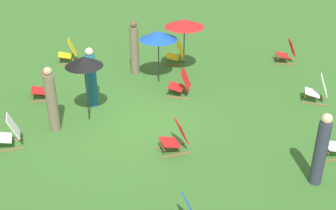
{
  "coord_description": "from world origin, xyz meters",
  "views": [
    {
      "loc": [
        10.46,
        0.97,
        6.17
      ],
      "look_at": [
        0.0,
        1.2,
        0.5
      ],
      "focal_mm": 47.14,
      "sensor_mm": 36.0,
      "label": 1
    }
  ],
  "objects_px": {
    "deckchair_1": "(318,90)",
    "umbrella_2": "(84,61)",
    "person_3": "(321,150)",
    "deckchair_0": "(69,52)",
    "person_2": "(52,101)",
    "umbrella_0": "(158,35)",
    "person_1": "(91,79)",
    "deckchair_2": "(181,84)",
    "deckchair_4": "(176,138)",
    "deckchair_10": "(44,87)",
    "person_0": "(134,49)",
    "umbrella_1": "(184,23)",
    "deckchair_5": "(287,52)",
    "deckchair_3": "(8,133)",
    "deckchair_6": "(177,54)"
  },
  "relations": [
    {
      "from": "umbrella_0",
      "to": "person_2",
      "type": "relative_size",
      "value": 0.95
    },
    {
      "from": "umbrella_0",
      "to": "person_3",
      "type": "relative_size",
      "value": 0.98
    },
    {
      "from": "person_2",
      "to": "umbrella_1",
      "type": "bearing_deg",
      "value": 109.35
    },
    {
      "from": "deckchair_10",
      "to": "person_2",
      "type": "height_order",
      "value": "person_2"
    },
    {
      "from": "deckchair_6",
      "to": "umbrella_2",
      "type": "bearing_deg",
      "value": -22.16
    },
    {
      "from": "umbrella_0",
      "to": "deckchair_10",
      "type": "bearing_deg",
      "value": -72.62
    },
    {
      "from": "deckchair_2",
      "to": "deckchair_3",
      "type": "distance_m",
      "value": 5.16
    },
    {
      "from": "deckchair_5",
      "to": "deckchair_6",
      "type": "bearing_deg",
      "value": -88.57
    },
    {
      "from": "deckchair_6",
      "to": "deckchair_10",
      "type": "relative_size",
      "value": 1.0
    },
    {
      "from": "umbrella_1",
      "to": "umbrella_2",
      "type": "xyz_separation_m",
      "value": [
        2.91,
        -2.77,
        -0.06
      ]
    },
    {
      "from": "umbrella_2",
      "to": "deckchair_2",
      "type": "bearing_deg",
      "value": 118.31
    },
    {
      "from": "deckchair_10",
      "to": "umbrella_2",
      "type": "xyz_separation_m",
      "value": [
        1.32,
        1.51,
        1.36
      ]
    },
    {
      "from": "deckchair_5",
      "to": "person_3",
      "type": "distance_m",
      "value": 6.92
    },
    {
      "from": "deckchair_0",
      "to": "deckchair_3",
      "type": "bearing_deg",
      "value": -14.04
    },
    {
      "from": "deckchair_1",
      "to": "deckchair_5",
      "type": "distance_m",
      "value": 3.0
    },
    {
      "from": "person_0",
      "to": "person_3",
      "type": "distance_m",
      "value": 7.3
    },
    {
      "from": "deckchair_1",
      "to": "deckchair_5",
      "type": "xyz_separation_m",
      "value": [
        -3.0,
        -0.13,
        0.0
      ]
    },
    {
      "from": "person_1",
      "to": "deckchair_1",
      "type": "bearing_deg",
      "value": 131.92
    },
    {
      "from": "umbrella_0",
      "to": "umbrella_2",
      "type": "relative_size",
      "value": 0.91
    },
    {
      "from": "deckchair_0",
      "to": "deckchair_10",
      "type": "relative_size",
      "value": 0.99
    },
    {
      "from": "deckchair_3",
      "to": "umbrella_0",
      "type": "bearing_deg",
      "value": 119.79
    },
    {
      "from": "deckchair_5",
      "to": "deckchair_3",
      "type": "bearing_deg",
      "value": -57.56
    },
    {
      "from": "deckchair_2",
      "to": "deckchair_4",
      "type": "xyz_separation_m",
      "value": [
        2.98,
        -0.27,
        0.0
      ]
    },
    {
      "from": "deckchair_1",
      "to": "deckchair_10",
      "type": "relative_size",
      "value": 1.02
    },
    {
      "from": "deckchair_0",
      "to": "person_2",
      "type": "distance_m",
      "value": 4.67
    },
    {
      "from": "person_1",
      "to": "person_2",
      "type": "distance_m",
      "value": 1.59
    },
    {
      "from": "deckchair_4",
      "to": "deckchair_10",
      "type": "height_order",
      "value": "same"
    },
    {
      "from": "umbrella_0",
      "to": "umbrella_1",
      "type": "bearing_deg",
      "value": 121.58
    },
    {
      "from": "deckchair_4",
      "to": "umbrella_2",
      "type": "height_order",
      "value": "umbrella_2"
    },
    {
      "from": "umbrella_2",
      "to": "person_2",
      "type": "distance_m",
      "value": 1.31
    },
    {
      "from": "person_2",
      "to": "deckchair_1",
      "type": "bearing_deg",
      "value": 76.65
    },
    {
      "from": "deckchair_4",
      "to": "person_1",
      "type": "relative_size",
      "value": 0.48
    },
    {
      "from": "umbrella_0",
      "to": "person_1",
      "type": "distance_m",
      "value": 2.59
    },
    {
      "from": "umbrella_2",
      "to": "person_3",
      "type": "height_order",
      "value": "umbrella_2"
    },
    {
      "from": "deckchair_0",
      "to": "deckchair_1",
      "type": "xyz_separation_m",
      "value": [
        3.18,
        7.89,
        0.0
      ]
    },
    {
      "from": "umbrella_1",
      "to": "person_1",
      "type": "bearing_deg",
      "value": -52.84
    },
    {
      "from": "person_2",
      "to": "person_3",
      "type": "relative_size",
      "value": 1.04
    },
    {
      "from": "person_3",
      "to": "deckchair_1",
      "type": "bearing_deg",
      "value": 73.83
    },
    {
      "from": "person_2",
      "to": "deckchair_10",
      "type": "bearing_deg",
      "value": 176.14
    },
    {
      "from": "deckchair_0",
      "to": "person_2",
      "type": "xyz_separation_m",
      "value": [
        4.62,
        0.43,
        0.5
      ]
    },
    {
      "from": "deckchair_1",
      "to": "deckchair_6",
      "type": "height_order",
      "value": "same"
    },
    {
      "from": "deckchair_4",
      "to": "deckchair_10",
      "type": "bearing_deg",
      "value": -143.19
    },
    {
      "from": "person_3",
      "to": "umbrella_2",
      "type": "bearing_deg",
      "value": 153.88
    },
    {
      "from": "umbrella_2",
      "to": "deckchair_0",
      "type": "bearing_deg",
      "value": -163.01
    },
    {
      "from": "umbrella_0",
      "to": "person_0",
      "type": "xyz_separation_m",
      "value": [
        -0.67,
        -0.8,
        -0.69
      ]
    },
    {
      "from": "person_3",
      "to": "deckchair_4",
      "type": "bearing_deg",
      "value": 158.84
    },
    {
      "from": "deckchair_3",
      "to": "deckchair_6",
      "type": "xyz_separation_m",
      "value": [
        -5.13,
        4.38,
        0.0
      ]
    },
    {
      "from": "person_0",
      "to": "umbrella_0",
      "type": "bearing_deg",
      "value": -84.74
    },
    {
      "from": "deckchair_1",
      "to": "umbrella_2",
      "type": "xyz_separation_m",
      "value": [
        0.92,
        -6.64,
        1.36
      ]
    },
    {
      "from": "deckchair_10",
      "to": "umbrella_1",
      "type": "bearing_deg",
      "value": 99.09
    }
  ]
}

